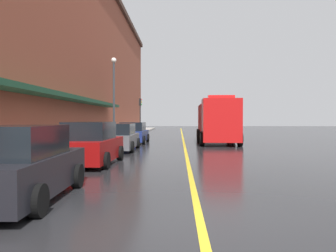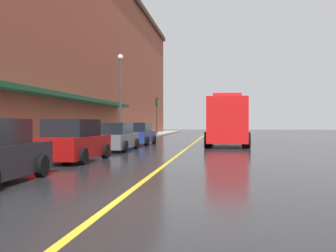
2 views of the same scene
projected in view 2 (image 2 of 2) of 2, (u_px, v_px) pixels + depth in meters
ground_plane at (196, 142)px, 32.36m from camera, size 112.00×112.00×0.00m
sidewalk_left at (124, 140)px, 33.21m from camera, size 2.40×70.00×0.15m
lane_center_stripe at (196, 141)px, 32.36m from camera, size 0.16×70.00×0.01m
brick_building_left at (50, 50)px, 32.98m from camera, size 11.08×64.00×15.61m
parked_car_1 at (74, 142)px, 15.99m from camera, size 2.10×4.37×1.73m
parked_car_2 at (115, 137)px, 21.94m from camera, size 2.09×4.65×1.58m
parked_car_3 at (138, 134)px, 27.85m from camera, size 2.16×4.24×1.59m
fire_truck at (227, 122)px, 27.09m from camera, size 2.96×7.91×3.45m
parking_meter_0 at (74, 133)px, 19.71m from camera, size 0.14×0.18×1.33m
parking_meter_1 at (121, 130)px, 28.94m from camera, size 0.14×0.18×1.33m
street_lamp_left at (120, 88)px, 31.11m from camera, size 0.44×0.44×6.94m
traffic_light_near at (157, 109)px, 44.78m from camera, size 0.38×0.36×4.30m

